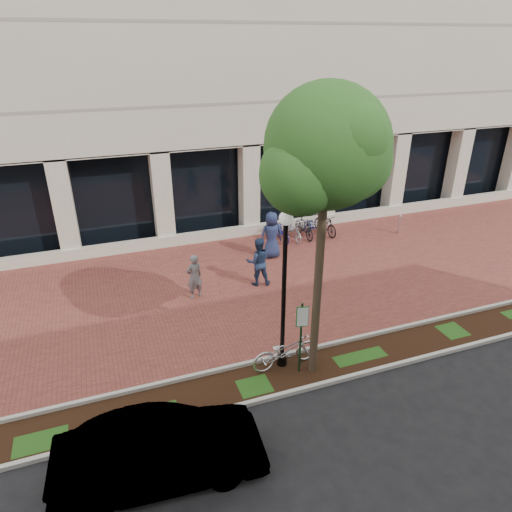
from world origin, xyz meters
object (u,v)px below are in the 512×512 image
object	(u,v)px
pedestrian_right	(271,235)
locked_bicycle	(285,351)
pedestrian_left	(194,277)
bollard	(399,224)
lamppost	(284,284)
sedan_near_curb	(161,452)
pedestrian_mid	(258,262)
bike_rack_cluster	(298,229)
street_tree	(328,155)
parking_sign	(301,329)

from	to	relation	value
pedestrian_right	locked_bicycle	bearing A→B (deg)	72.94
locked_bicycle	pedestrian_left	xyz separation A→B (m)	(-1.52, 4.61, 0.31)
pedestrian_left	bollard	xyz separation A→B (m)	(10.44, 2.50, -0.36)
locked_bicycle	pedestrian_right	bearing A→B (deg)	-21.90
lamppost	sedan_near_curb	bearing A→B (deg)	-146.33
locked_bicycle	bollard	xyz separation A→B (m)	(8.93, 7.11, -0.05)
pedestrian_mid	bollard	bearing A→B (deg)	-152.19
pedestrian_left	bike_rack_cluster	bearing A→B (deg)	-164.97
pedestrian_mid	bike_rack_cluster	size ratio (longest dim) A/B	0.54
street_tree	pedestrian_right	distance (m)	8.95
pedestrian_right	parking_sign	bearing A→B (deg)	75.85
parking_sign	sedan_near_curb	size ratio (longest dim) A/B	0.52
locked_bicycle	pedestrian_left	bearing A→B (deg)	14.88
locked_bicycle	pedestrian_left	size ratio (longest dim) A/B	1.20
street_tree	parking_sign	bearing A→B (deg)	174.48
parking_sign	bollard	distance (m)	11.47
bollard	sedan_near_curb	distance (m)	15.97
street_tree	bike_rack_cluster	distance (m)	10.87
bike_rack_cluster	sedan_near_curb	bearing A→B (deg)	-127.59
parking_sign	locked_bicycle	size ratio (longest dim) A/B	1.11
bike_rack_cluster	pedestrian_mid	bearing A→B (deg)	-133.63
street_tree	pedestrian_left	distance (m)	7.56
bollard	sedan_near_curb	world-z (taller)	sedan_near_curb
pedestrian_right	pedestrian_mid	bearing A→B (deg)	58.23
locked_bicycle	sedan_near_curb	size ratio (longest dim) A/B	0.47
parking_sign	pedestrian_mid	xyz separation A→B (m)	(0.66, 5.13, -0.49)
pedestrian_mid	sedan_near_curb	size ratio (longest dim) A/B	0.44
pedestrian_left	parking_sign	bearing A→B (deg)	92.40
street_tree	pedestrian_left	size ratio (longest dim) A/B	4.58
pedestrian_left	sedan_near_curb	world-z (taller)	pedestrian_left
parking_sign	sedan_near_curb	bearing A→B (deg)	-141.32
pedestrian_mid	bollard	distance (m)	8.34
bike_rack_cluster	sedan_near_curb	world-z (taller)	sedan_near_curb
parking_sign	bike_rack_cluster	bearing A→B (deg)	77.57
pedestrian_right	street_tree	bearing A→B (deg)	79.05
parking_sign	bollard	xyz separation A→B (m)	(8.65, 7.47, -0.95)
lamppost	locked_bicycle	world-z (taller)	lamppost
pedestrian_mid	pedestrian_right	bearing A→B (deg)	-111.84
pedestrian_right	bike_rack_cluster	size ratio (longest dim) A/B	0.57
bike_rack_cluster	bollard	bearing A→B (deg)	-14.06
lamppost	street_tree	size ratio (longest dim) A/B	0.60
street_tree	bike_rack_cluster	xyz separation A→B (m)	(3.50, 8.65, -5.57)
pedestrian_left	bike_rack_cluster	size ratio (longest dim) A/B	0.48
street_tree	bollard	xyz separation A→B (m)	(8.23, 7.51, -5.57)
street_tree	sedan_near_curb	size ratio (longest dim) A/B	1.78
pedestrian_right	sedan_near_curb	distance (m)	11.12
lamppost	sedan_near_curb	size ratio (longest dim) A/B	1.08
pedestrian_right	lamppost	bearing A→B (deg)	72.22
bollard	pedestrian_right	bearing A→B (deg)	-177.46
pedestrian_mid	bike_rack_cluster	world-z (taller)	pedestrian_mid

